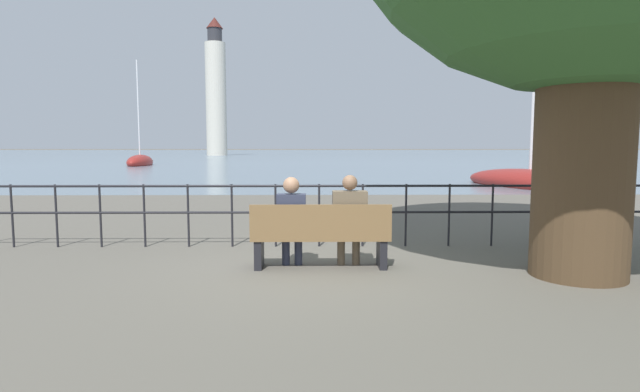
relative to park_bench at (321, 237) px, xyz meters
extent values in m
plane|color=#605B51|center=(0.00, 0.06, -0.44)|extent=(1000.00, 1000.00, 0.00)
cube|color=slate|center=(0.00, 160.64, -0.43)|extent=(600.00, 300.00, 0.01)
cylinder|color=#4C3823|center=(3.31, -0.46, 1.24)|extent=(1.18, 1.18, 3.36)
cube|color=brown|center=(0.00, 0.06, -0.01)|extent=(1.90, 0.45, 0.05)
cube|color=brown|center=(0.00, -0.14, 0.24)|extent=(1.90, 0.04, 0.45)
cube|color=black|center=(-0.85, 0.06, -0.24)|extent=(0.10, 0.41, 0.40)
cube|color=black|center=(0.85, 0.06, -0.24)|extent=(0.10, 0.41, 0.40)
cylinder|color=#2D3347|center=(-0.49, 0.22, -0.21)|extent=(0.11, 0.11, 0.45)
cylinder|color=#2D3347|center=(-0.31, 0.22, -0.21)|extent=(0.11, 0.11, 0.45)
cube|color=#2D3347|center=(-0.40, 0.13, 0.06)|extent=(0.33, 0.26, 0.14)
cube|color=#2D3347|center=(-0.40, 0.04, 0.30)|extent=(0.39, 0.24, 0.57)
sphere|color=#A87A5B|center=(-0.40, 0.04, 0.71)|extent=(0.22, 0.22, 0.22)
cylinder|color=brown|center=(0.29, 0.22, -0.21)|extent=(0.11, 0.11, 0.45)
cylinder|color=brown|center=(0.51, 0.22, -0.21)|extent=(0.11, 0.11, 0.45)
cube|color=brown|center=(0.40, 0.13, 0.06)|extent=(0.40, 0.26, 0.14)
cube|color=brown|center=(0.40, 0.04, 0.32)|extent=(0.47, 0.24, 0.62)
sphere|color=#846047|center=(0.40, 0.04, 0.74)|extent=(0.21, 0.21, 0.21)
cylinder|color=black|center=(-5.10, 1.54, 0.09)|extent=(0.04, 0.04, 1.05)
cylinder|color=black|center=(-4.37, 1.54, 0.09)|extent=(0.04, 0.04, 1.05)
cylinder|color=black|center=(-3.64, 1.54, 0.09)|extent=(0.04, 0.04, 1.05)
cylinder|color=black|center=(-2.91, 1.54, 0.09)|extent=(0.04, 0.04, 1.05)
cylinder|color=black|center=(-2.18, 1.54, 0.09)|extent=(0.04, 0.04, 1.05)
cylinder|color=black|center=(-1.46, 1.54, 0.09)|extent=(0.04, 0.04, 1.05)
cylinder|color=black|center=(-0.73, 1.54, 0.09)|extent=(0.04, 0.04, 1.05)
cylinder|color=black|center=(0.00, 1.54, 0.09)|extent=(0.04, 0.04, 1.05)
cylinder|color=black|center=(0.73, 1.54, 0.09)|extent=(0.04, 0.04, 1.05)
cylinder|color=black|center=(1.46, 1.54, 0.09)|extent=(0.04, 0.04, 1.05)
cylinder|color=black|center=(2.18, 1.54, 0.09)|extent=(0.04, 0.04, 1.05)
cylinder|color=black|center=(2.91, 1.54, 0.09)|extent=(0.04, 0.04, 1.05)
cylinder|color=black|center=(3.64, 1.54, 0.09)|extent=(0.04, 0.04, 1.05)
cylinder|color=black|center=(4.37, 1.54, 0.09)|extent=(0.04, 0.04, 1.05)
cylinder|color=black|center=(5.10, 1.54, 0.09)|extent=(0.04, 0.04, 1.05)
cylinder|color=black|center=(0.00, 1.54, 0.58)|extent=(11.65, 0.04, 0.04)
cylinder|color=black|center=(0.00, 1.54, 0.14)|extent=(11.65, 0.04, 0.04)
ellipsoid|color=maroon|center=(8.86, 13.67, -0.22)|extent=(4.17, 7.89, 1.09)
cylinder|color=silver|center=(8.86, 13.67, 5.53)|extent=(0.14, 0.14, 10.83)
ellipsoid|color=maroon|center=(-15.91, 39.18, -0.15)|extent=(2.15, 5.81, 1.42)
cylinder|color=silver|center=(-15.91, 39.18, 4.66)|extent=(0.14, 0.14, 8.78)
cylinder|color=beige|center=(-19.91, 97.03, 10.96)|extent=(4.17, 4.17, 22.80)
cylinder|color=#2D2D33|center=(-19.91, 97.03, 23.75)|extent=(2.92, 2.92, 2.78)
cone|color=#4C1E19|center=(-19.91, 97.03, 26.25)|extent=(3.34, 3.34, 2.22)
camera|label=1|loc=(-0.11, -6.73, 1.22)|focal=28.00mm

